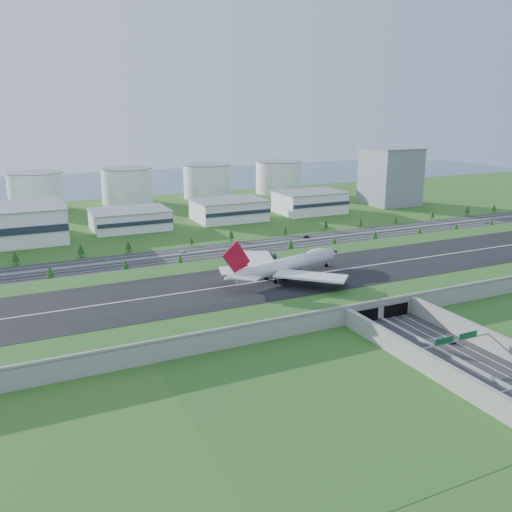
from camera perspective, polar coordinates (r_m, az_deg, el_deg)
name	(u,v)px	position (r m, az deg, el deg)	size (l,w,h in m)	color
ground	(322,287)	(292.47, 6.93, -3.28)	(1200.00, 1200.00, 0.00)	#255B1C
airfield_deck	(322,280)	(291.12, 6.96, -2.51)	(520.00, 100.00, 9.20)	gray
underpass_road	(464,355)	(219.74, 21.01, -9.70)	(38.80, 120.40, 8.00)	#28282B
sign_gantry_near	(456,342)	(221.06, 20.28, -8.48)	(38.70, 0.70, 9.80)	gray
north_expressway	(248,247)	(372.82, -0.82, 0.91)	(560.00, 36.00, 0.12)	#28282B
tree_row	(260,239)	(376.99, 0.38, 1.78)	(502.45, 48.63, 8.44)	#3D2819
hangar_mid_a	(130,220)	(441.45, -13.14, 3.76)	(58.00, 42.00, 15.00)	white
hangar_mid_b	(229,210)	(465.96, -2.87, 4.86)	(58.00, 42.00, 17.00)	white
hangar_mid_c	(309,202)	(501.24, 5.65, 5.66)	(58.00, 42.00, 19.00)	white
office_tower	(390,177)	(556.95, 13.95, 8.11)	(46.00, 46.00, 55.00)	gray
fuel_tank_a	(37,192)	(549.83, -22.10, 6.31)	(50.00, 50.00, 35.00)	silver
fuel_tank_b	(127,186)	(560.82, -13.38, 7.16)	(50.00, 50.00, 35.00)	silver
fuel_tank_c	(207,181)	(584.10, -5.14, 7.82)	(50.00, 50.00, 35.00)	silver
fuel_tank_d	(278,177)	(618.29, 2.34, 8.28)	(50.00, 50.00, 35.00)	silver
bay_water	(127,182)	(735.19, -13.46, 7.61)	(1200.00, 260.00, 0.06)	#3B5A71
boeing_747	(286,265)	(278.42, 3.21, -0.91)	(78.39, 73.17, 24.72)	silver
car_0	(410,344)	(229.07, 15.93, -8.91)	(1.76, 4.36, 1.49)	#B8B7BD
car_1	(494,394)	(201.69, 23.76, -13.15)	(1.42, 4.08, 1.34)	silver
car_2	(450,340)	(237.77, 19.71, -8.31)	(2.70, 5.85, 1.63)	#0D1A43
car_5	(306,237)	(402.38, 5.31, 2.04)	(1.57, 4.50, 1.48)	black
car_6	(486,222)	(491.16, 23.03, 3.28)	(2.32, 5.03, 1.40)	#B2B3B7
car_7	(182,252)	(361.59, -7.77, 0.45)	(2.11, 5.18, 1.50)	silver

